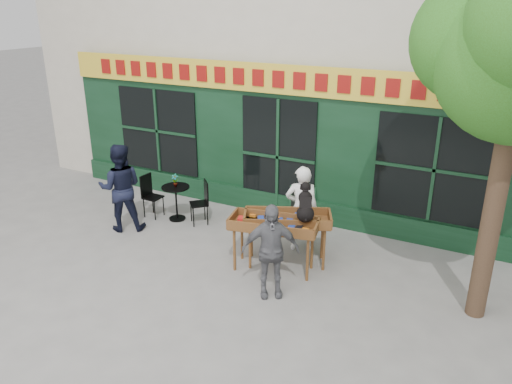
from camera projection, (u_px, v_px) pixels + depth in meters
ground at (224, 259)px, 9.26m from camera, size 80.00×80.00×0.00m
book_cart_center at (287, 222)px, 8.83m from camera, size 1.62×1.18×0.99m
dog at (306, 202)px, 8.47m from camera, size 0.56×0.69×0.60m
woman at (301, 208)px, 9.36m from camera, size 0.72×0.61×1.67m
book_cart_right at (274, 227)px, 8.62m from camera, size 1.59×0.91×0.99m
man_right at (270, 251)px, 7.88m from camera, size 0.99×0.81×1.58m
bistro_table at (176, 196)px, 10.75m from camera, size 0.60×0.60×0.76m
bistro_chair_left at (149, 192)px, 10.93m from camera, size 0.37×0.37×0.95m
bistro_chair_right at (203, 199)px, 10.57m from camera, size 0.51×0.51×0.95m
potted_plant at (175, 180)px, 10.61m from camera, size 0.17×0.13×0.28m
man_left at (121, 188)px, 10.17m from camera, size 1.13×1.07×1.83m
chalkboard at (302, 205)px, 10.66m from camera, size 0.59×0.31×0.79m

